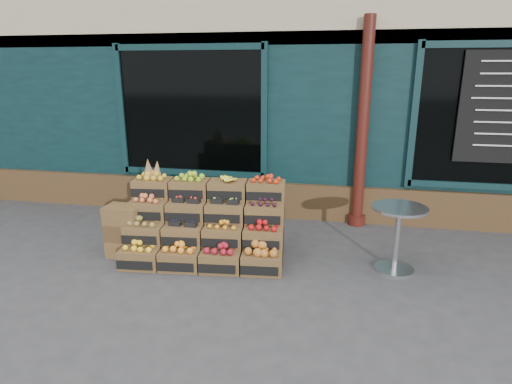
# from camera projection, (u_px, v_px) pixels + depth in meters

# --- Properties ---
(ground) EXTENTS (60.00, 60.00, 0.00)m
(ground) POSITION_uv_depth(u_px,v_px,m) (261.00, 274.00, 5.28)
(ground) COLOR #3B3B3D
(ground) RESTS_ON ground
(shop_facade) EXTENTS (12.00, 6.24, 4.80)m
(shop_facade) POSITION_uv_depth(u_px,v_px,m) (304.00, 71.00, 9.43)
(shop_facade) COLOR black
(shop_facade) RESTS_ON ground
(crate_display) EXTENTS (2.14, 1.20, 1.29)m
(crate_display) POSITION_uv_depth(u_px,v_px,m) (206.00, 228.00, 5.71)
(crate_display) COLOR brown
(crate_display) RESTS_ON ground
(spare_crates) EXTENTS (0.48, 0.34, 0.70)m
(spare_crates) POSITION_uv_depth(u_px,v_px,m) (125.00, 231.00, 5.73)
(spare_crates) COLOR brown
(spare_crates) RESTS_ON ground
(bistro_table) EXTENTS (0.67, 0.67, 0.84)m
(bistro_table) POSITION_uv_depth(u_px,v_px,m) (398.00, 231.00, 5.25)
(bistro_table) COLOR silver
(bistro_table) RESTS_ON ground
(shopkeeper) EXTENTS (0.72, 0.51, 1.86)m
(shopkeeper) POSITION_uv_depth(u_px,v_px,m) (217.00, 152.00, 8.04)
(shopkeeper) COLOR #1A5C31
(shopkeeper) RESTS_ON ground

